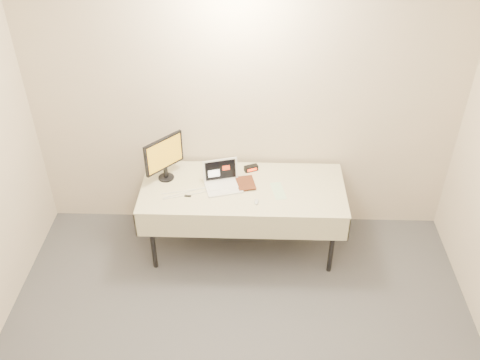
{
  "coord_description": "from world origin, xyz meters",
  "views": [
    {
      "loc": [
        0.1,
        -1.83,
        3.68
      ],
      "look_at": [
        -0.03,
        1.99,
        0.86
      ],
      "focal_mm": 40.0,
      "sensor_mm": 36.0,
      "label": 1
    }
  ],
  "objects_px": {
    "monitor": "(164,155)",
    "table": "(243,193)",
    "book": "(237,176)",
    "laptop": "(222,180)"
  },
  "relations": [
    {
      "from": "table",
      "to": "laptop",
      "type": "bearing_deg",
      "value": 171.15
    },
    {
      "from": "monitor",
      "to": "book",
      "type": "xyz_separation_m",
      "value": [
        0.66,
        -0.09,
        -0.14
      ]
    },
    {
      "from": "monitor",
      "to": "table",
      "type": "bearing_deg",
      "value": -57.36
    },
    {
      "from": "monitor",
      "to": "book",
      "type": "bearing_deg",
      "value": -55.7
    },
    {
      "from": "table",
      "to": "monitor",
      "type": "distance_m",
      "value": 0.8
    },
    {
      "from": "table",
      "to": "monitor",
      "type": "relative_size",
      "value": 4.3
    },
    {
      "from": "table",
      "to": "laptop",
      "type": "xyz_separation_m",
      "value": [
        -0.19,
        0.03,
        0.12
      ]
    },
    {
      "from": "table",
      "to": "laptop",
      "type": "distance_m",
      "value": 0.22
    },
    {
      "from": "laptop",
      "to": "monitor",
      "type": "height_order",
      "value": "monitor"
    },
    {
      "from": "table",
      "to": "laptop",
      "type": "height_order",
      "value": "laptop"
    }
  ]
}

